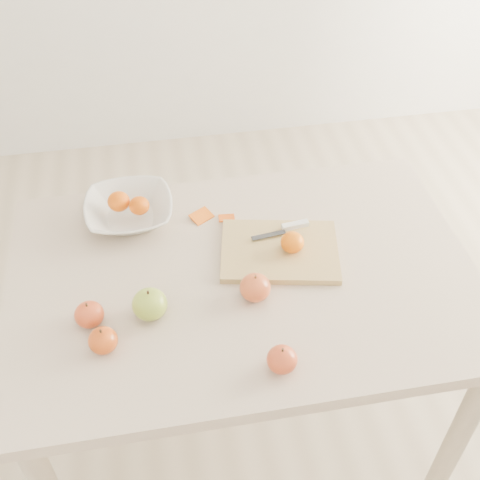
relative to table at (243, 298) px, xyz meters
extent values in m
plane|color=#C6B293|center=(0.00, 0.00, -0.65)|extent=(3.50, 3.50, 0.00)
cube|color=#C3AD94|center=(0.00, 0.00, 0.08)|extent=(1.20, 0.80, 0.04)
cylinder|color=#BCAA8E|center=(-0.54, 0.34, -0.30)|extent=(0.06, 0.06, 0.71)
cylinder|color=#BCAA8E|center=(0.54, 0.34, -0.30)|extent=(0.06, 0.06, 0.71)
cylinder|color=#BCAA8E|center=(0.54, -0.34, -0.30)|extent=(0.06, 0.06, 0.71)
cube|color=tan|center=(0.11, 0.05, 0.11)|extent=(0.34, 0.28, 0.02)
ellipsoid|color=#DB6607|center=(0.14, 0.04, 0.14)|extent=(0.06, 0.06, 0.05)
imported|color=silver|center=(-0.28, 0.26, 0.13)|extent=(0.24, 0.24, 0.06)
ellipsoid|color=#E95508|center=(-0.30, 0.27, 0.16)|extent=(0.06, 0.06, 0.05)
ellipsoid|color=orange|center=(-0.25, 0.25, 0.16)|extent=(0.06, 0.06, 0.05)
cube|color=#D1580E|center=(-0.08, 0.23, 0.10)|extent=(0.07, 0.07, 0.01)
cube|color=#DC530F|center=(-0.01, 0.21, 0.10)|extent=(0.05, 0.04, 0.01)
cube|color=white|center=(0.17, 0.13, 0.12)|extent=(0.08, 0.03, 0.01)
cube|color=#35373D|center=(0.09, 0.10, 0.12)|extent=(0.10, 0.03, 0.00)
ellipsoid|color=olive|center=(-0.24, -0.10, 0.14)|extent=(0.08, 0.08, 0.08)
ellipsoid|color=#A42418|center=(-0.39, -0.10, 0.13)|extent=(0.07, 0.07, 0.06)
ellipsoid|color=#A61715|center=(0.03, -0.30, 0.13)|extent=(0.07, 0.07, 0.06)
ellipsoid|color=maroon|center=(-0.35, -0.18, 0.13)|extent=(0.07, 0.07, 0.06)
ellipsoid|color=maroon|center=(0.01, -0.08, 0.13)|extent=(0.08, 0.08, 0.07)
camera|label=1|loc=(-0.19, -1.04, 1.23)|focal=45.00mm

